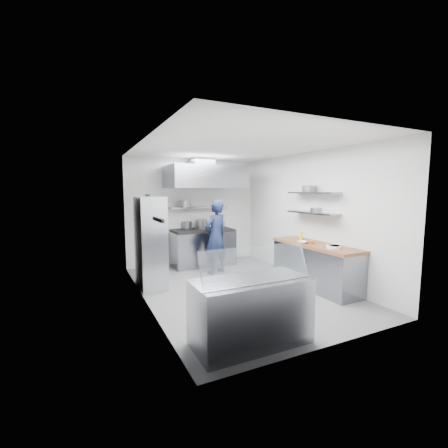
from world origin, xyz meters
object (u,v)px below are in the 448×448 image
chef (216,237)px  display_case (251,312)px  wire_rack (150,242)px  gas_range (203,248)px

chef → display_case: bearing=53.2°
chef → wire_rack: (-1.62, -0.38, 0.05)m
display_case → wire_rack: bearing=102.9°
chef → display_case: size_ratio=1.17×
gas_range → display_case: gas_range is taller
display_case → chef: bearing=73.4°
gas_range → chef: size_ratio=0.91×
chef → wire_rack: bearing=-7.1°
wire_rack → display_case: bearing=-77.1°
chef → wire_rack: size_ratio=0.95×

